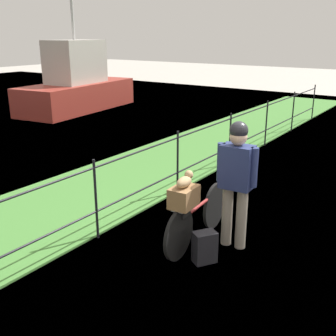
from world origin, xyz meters
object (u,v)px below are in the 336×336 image
(terrier_dog, at_px, (185,181))
(cyclist_person, at_px, (236,174))
(moored_boat_near, at_px, (77,85))
(backpack_on_paving, at_px, (205,247))
(bicycle_main, at_px, (197,218))
(wooden_crate, at_px, (184,197))

(terrier_dog, height_order, cyclist_person, cyclist_person)
(cyclist_person, height_order, moored_boat_near, moored_boat_near)
(cyclist_person, distance_m, backpack_on_paving, 1.00)
(moored_boat_near, bearing_deg, bicycle_main, -125.45)
(moored_boat_near, bearing_deg, backpack_on_paving, -126.05)
(cyclist_person, bearing_deg, backpack_on_paving, 169.90)
(terrier_dog, bearing_deg, cyclist_person, -36.73)
(backpack_on_paving, relative_size, moored_boat_near, 0.08)
(cyclist_person, bearing_deg, moored_boat_near, 56.68)
(bicycle_main, height_order, backpack_on_paving, bicycle_main)
(backpack_on_paving, distance_m, moored_boat_near, 11.41)
(wooden_crate, bearing_deg, moored_boat_near, 53.01)
(backpack_on_paving, bearing_deg, wooden_crate, -56.93)
(terrier_dog, distance_m, moored_boat_near, 11.12)
(terrier_dog, bearing_deg, bicycle_main, 3.64)
(terrier_dog, height_order, backpack_on_paving, terrier_dog)
(wooden_crate, distance_m, moored_boat_near, 11.14)
(bicycle_main, relative_size, cyclist_person, 1.02)
(wooden_crate, distance_m, terrier_dog, 0.21)
(bicycle_main, bearing_deg, wooden_crate, -176.36)
(wooden_crate, height_order, cyclist_person, cyclist_person)
(moored_boat_near, bearing_deg, terrier_dog, -126.89)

